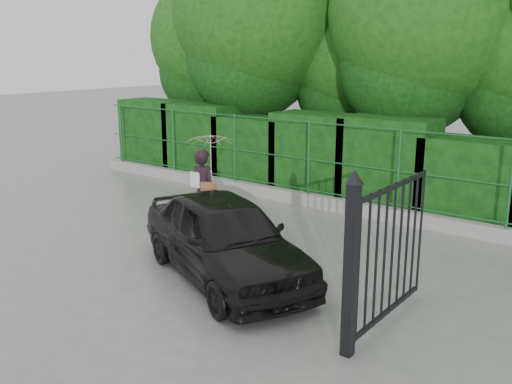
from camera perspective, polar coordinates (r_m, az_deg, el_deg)
The scene contains 8 objects.
ground at distance 10.97m, azimuth -9.41°, elevation -5.93°, with size 80.00×80.00×0.00m, color gray.
kerb at distance 14.23m, azimuth 3.83°, elevation -0.51°, with size 14.00×0.25×0.30m, color #9E9E99.
fence at distance 13.88m, azimuth 4.66°, elevation 3.56°, with size 14.13×0.06×1.80m.
hedge at distance 14.97m, azimuth 5.38°, elevation 3.61°, with size 14.20×1.20×2.18m.
trees at distance 16.11m, azimuth 14.36°, elevation 16.83°, with size 17.10×6.15×8.08m.
gate at distance 7.39m, azimuth 11.22°, elevation -6.17°, with size 0.22×2.33×2.36m.
woman at distance 11.69m, azimuth -4.85°, elevation 2.40°, with size 0.98×1.00×2.08m.
car at distance 9.43m, azimuth -3.11°, elevation -4.57°, with size 1.66×4.13×1.41m, color black.
Camera 1 is at (7.60, -6.99, 3.70)m, focal length 40.00 mm.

